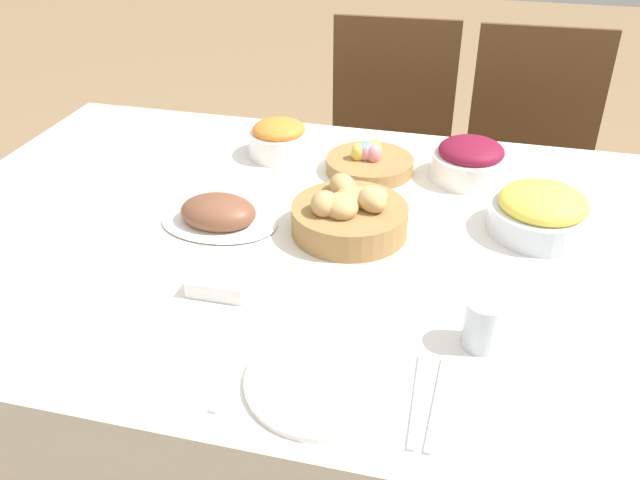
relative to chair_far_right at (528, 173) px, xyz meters
name	(u,v)px	position (x,y,z in m)	size (l,w,h in m)	color
ground_plane	(319,472)	(-0.48, -0.94, -0.51)	(12.00, 12.00, 0.00)	#937551
dining_table	(319,367)	(-0.48, -0.94, -0.13)	(1.77, 1.18, 0.75)	silver
chair_far_right	(528,173)	(0.00, 0.00, 0.00)	(0.43, 0.43, 0.95)	brown
chair_far_center	(387,158)	(-0.47, 0.00, 0.00)	(0.44, 0.44, 0.95)	brown
bread_basket	(350,214)	(-0.42, -0.91, 0.29)	(0.24, 0.24, 0.11)	#9E7542
egg_basket	(369,162)	(-0.43, -0.61, 0.27)	(0.22, 0.22, 0.08)	#9E7542
ham_platter	(218,214)	(-0.70, -0.95, 0.27)	(0.26, 0.18, 0.07)	white
carrot_bowl	(279,139)	(-0.67, -0.58, 0.29)	(0.16, 0.16, 0.10)	white
beet_salad_bowl	(470,160)	(-0.19, -0.59, 0.29)	(0.18, 0.18, 0.10)	white
pineapple_bowl	(541,212)	(-0.03, -0.82, 0.29)	(0.22, 0.22, 0.10)	silver
dinner_plate	(322,381)	(-0.36, -1.37, 0.25)	(0.24, 0.24, 0.01)	white
fork	(233,367)	(-0.51, -1.37, 0.25)	(0.02, 0.20, 0.00)	silver
knife	(417,399)	(-0.22, -1.37, 0.25)	(0.02, 0.20, 0.00)	silver
spoon	(437,403)	(-0.19, -1.37, 0.25)	(0.02, 0.20, 0.00)	silver
drinking_cup	(484,324)	(-0.13, -1.22, 0.29)	(0.07, 0.07, 0.09)	silver
butter_dish	(220,284)	(-0.61, -1.18, 0.26)	(0.11, 0.07, 0.03)	white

